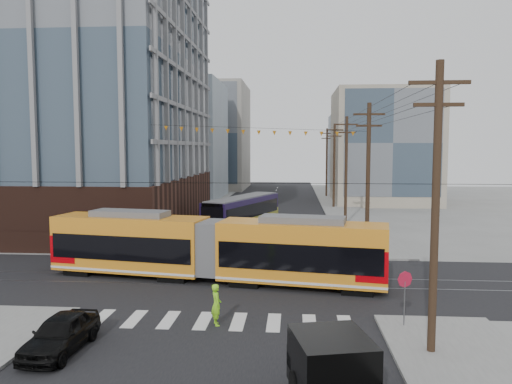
# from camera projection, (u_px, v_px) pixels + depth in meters

# --- Properties ---
(ground) EXTENTS (160.00, 160.00, 0.00)m
(ground) POSITION_uv_depth(u_px,v_px,m) (229.00, 301.00, 25.55)
(ground) COLOR slate
(office_building) EXTENTS (30.00, 25.00, 28.60)m
(office_building) POSITION_uv_depth(u_px,v_px,m) (36.00, 82.00, 48.81)
(office_building) COLOR #381E16
(office_building) RESTS_ON ground
(bg_bldg_nw_near) EXTENTS (18.00, 16.00, 18.00)m
(bg_bldg_nw_near) POSITION_uv_depth(u_px,v_px,m) (164.00, 141.00, 77.70)
(bg_bldg_nw_near) COLOR #8C99A5
(bg_bldg_nw_near) RESTS_ON ground
(bg_bldg_ne_near) EXTENTS (14.00, 14.00, 16.00)m
(bg_bldg_ne_near) POSITION_uv_depth(u_px,v_px,m) (383.00, 147.00, 71.31)
(bg_bldg_ne_near) COLOR gray
(bg_bldg_ne_near) RESTS_ON ground
(bg_bldg_nw_far) EXTENTS (16.00, 18.00, 20.00)m
(bg_bldg_nw_far) POSITION_uv_depth(u_px,v_px,m) (206.00, 137.00, 97.25)
(bg_bldg_nw_far) COLOR gray
(bg_bldg_nw_far) RESTS_ON ground
(bg_bldg_ne_far) EXTENTS (16.00, 16.00, 14.00)m
(bg_bldg_ne_far) POSITION_uv_depth(u_px,v_px,m) (375.00, 153.00, 91.12)
(bg_bldg_ne_far) COLOR #8C99A5
(bg_bldg_ne_far) RESTS_ON ground
(utility_pole_near) EXTENTS (0.30, 0.30, 11.00)m
(utility_pole_near) POSITION_uv_depth(u_px,v_px,m) (435.00, 211.00, 18.46)
(utility_pole_near) COLOR black
(utility_pole_near) RESTS_ON ground
(utility_pole_far) EXTENTS (0.30, 0.30, 11.00)m
(utility_pole_far) POSITION_uv_depth(u_px,v_px,m) (327.00, 163.00, 80.05)
(utility_pole_far) COLOR black
(utility_pole_far) RESTS_ON ground
(streetcar) EXTENTS (20.24, 6.22, 3.86)m
(streetcar) POSITION_uv_depth(u_px,v_px,m) (213.00, 248.00, 29.37)
(streetcar) COLOR orange
(streetcar) RESTS_ON ground
(city_bus) EXTENTS (6.49, 11.84, 3.31)m
(city_bus) POSITION_uv_depth(u_px,v_px,m) (243.00, 213.00, 47.68)
(city_bus) COLOR #1B0F37
(city_bus) RESTS_ON ground
(black_sedan) EXTENTS (1.86, 4.29, 1.44)m
(black_sedan) POSITION_uv_depth(u_px,v_px,m) (61.00, 333.00, 19.15)
(black_sedan) COLOR black
(black_sedan) RESTS_ON ground
(parked_car_silver) EXTENTS (2.95, 4.41, 1.37)m
(parked_car_silver) POSITION_uv_depth(u_px,v_px,m) (184.00, 240.00, 38.74)
(parked_car_silver) COLOR #989A9E
(parked_car_silver) RESTS_ON ground
(parked_car_white) EXTENTS (3.27, 5.40, 1.46)m
(parked_car_white) POSITION_uv_depth(u_px,v_px,m) (193.00, 229.00, 43.88)
(parked_car_white) COLOR white
(parked_car_white) RESTS_ON ground
(parked_car_grey) EXTENTS (3.81, 5.12, 1.29)m
(parked_car_grey) POSITION_uv_depth(u_px,v_px,m) (197.00, 224.00, 47.54)
(parked_car_grey) COLOR #54555A
(parked_car_grey) RESTS_ON ground
(pedestrian) EXTENTS (0.67, 0.79, 1.85)m
(pedestrian) POSITION_uv_depth(u_px,v_px,m) (216.00, 305.00, 22.04)
(pedestrian) COLOR #8AE520
(pedestrian) RESTS_ON ground
(stop_sign) EXTENTS (0.94, 0.94, 2.37)m
(stop_sign) POSITION_uv_depth(u_px,v_px,m) (404.00, 302.00, 21.58)
(stop_sign) COLOR #A9122D
(stop_sign) RESTS_ON ground
(jersey_barrier) EXTENTS (1.90, 4.32, 0.84)m
(jersey_barrier) POSITION_uv_depth(u_px,v_px,m) (359.00, 245.00, 38.29)
(jersey_barrier) COLOR gray
(jersey_barrier) RESTS_ON ground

